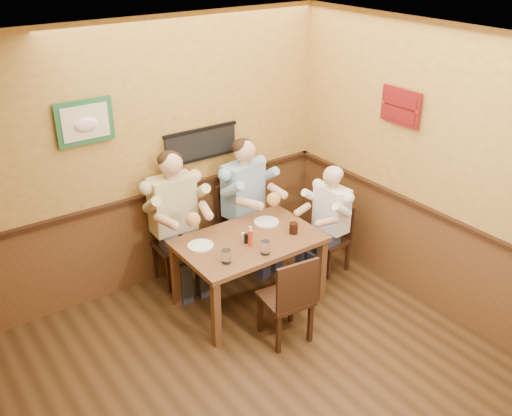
{
  "coord_description": "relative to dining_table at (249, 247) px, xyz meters",
  "views": [
    {
      "loc": [
        -1.83,
        -2.55,
        3.54
      ],
      "look_at": [
        1.01,
        1.45,
        1.1
      ],
      "focal_mm": 40.0,
      "sensor_mm": 36.0,
      "label": 1
    }
  ],
  "objects": [
    {
      "name": "chair_near_side",
      "position": [
        -0.04,
        -0.66,
        -0.2
      ],
      "size": [
        0.47,
        0.47,
        0.92
      ],
      "primitive_type": null,
      "rotation": [
        0.0,
        0.0,
        3.02
      ],
      "color": "#321B0F",
      "rests_on": "ground"
    },
    {
      "name": "hot_sauce_bottle",
      "position": [
        -0.06,
        -0.12,
        0.19
      ],
      "size": [
        0.05,
        0.05,
        0.19
      ],
      "primitive_type": "cylinder",
      "rotation": [
        0.0,
        0.0,
        0.13
      ],
      "color": "red",
      "rests_on": "dining_table"
    },
    {
      "name": "cola_tumbler",
      "position": [
        0.44,
        -0.16,
        0.15
      ],
      "size": [
        0.1,
        0.1,
        0.11
      ],
      "primitive_type": "cylinder",
      "rotation": [
        0.0,
        0.0,
        -0.13
      ],
      "color": "black",
      "rests_on": "dining_table"
    },
    {
      "name": "dining_table",
      "position": [
        0.0,
        0.0,
        0.0
      ],
      "size": [
        1.4,
        0.9,
        0.75
      ],
      "color": "brown",
      "rests_on": "ground"
    },
    {
      "name": "salt_shaker",
      "position": [
        -0.06,
        0.02,
        0.13
      ],
      "size": [
        0.04,
        0.04,
        0.08
      ],
      "primitive_type": "cylinder",
      "rotation": [
        0.0,
        0.0,
        -0.16
      ],
      "color": "white",
      "rests_on": "dining_table"
    },
    {
      "name": "pepper_shaker",
      "position": [
        -0.07,
        -0.05,
        0.14
      ],
      "size": [
        0.05,
        0.05,
        0.1
      ],
      "primitive_type": "cylinder",
      "rotation": [
        0.0,
        0.0,
        0.28
      ],
      "color": "black",
      "rests_on": "dining_table"
    },
    {
      "name": "diner_white_elder",
      "position": [
        1.09,
        -0.0,
        -0.09
      ],
      "size": [
        0.56,
        0.56,
        1.13
      ],
      "primitive_type": null,
      "rotation": [
        0.0,
        0.0,
        -1.5
      ],
      "color": "white",
      "rests_on": "ground"
    },
    {
      "name": "chair_right_end",
      "position": [
        1.09,
        -0.0,
        -0.26
      ],
      "size": [
        0.39,
        0.39,
        0.79
      ],
      "primitive_type": null,
      "rotation": [
        0.0,
        0.0,
        -1.5
      ],
      "color": "#321B0F",
      "rests_on": "ground"
    },
    {
      "name": "plate_far_left",
      "position": [
        -0.47,
        0.15,
        0.1
      ],
      "size": [
        0.29,
        0.29,
        0.02
      ],
      "primitive_type": "cylinder",
      "rotation": [
        0.0,
        0.0,
        -0.14
      ],
      "color": "white",
      "rests_on": "dining_table"
    },
    {
      "name": "chair_back_left",
      "position": [
        -0.42,
        0.8,
        -0.18
      ],
      "size": [
        0.46,
        0.46,
        0.96
      ],
      "primitive_type": null,
      "rotation": [
        0.0,
        0.0,
        -0.03
      ],
      "color": "#321B0F",
      "rests_on": "ground"
    },
    {
      "name": "room",
      "position": [
        -0.82,
        -1.33,
        1.03
      ],
      "size": [
        5.02,
        5.03,
        2.81
      ],
      "color": "black",
      "rests_on": "ground"
    },
    {
      "name": "plate_far_right",
      "position": [
        0.35,
        0.18,
        0.1
      ],
      "size": [
        0.32,
        0.32,
        0.02
      ],
      "primitive_type": "cylinder",
      "rotation": [
        0.0,
        0.0,
        0.23
      ],
      "color": "silver",
      "rests_on": "dining_table"
    },
    {
      "name": "chair_back_right",
      "position": [
        0.42,
        0.71,
        -0.19
      ],
      "size": [
        0.51,
        0.51,
        0.95
      ],
      "primitive_type": null,
      "rotation": [
        0.0,
        0.0,
        0.18
      ],
      "color": "#321B0F",
      "rests_on": "ground"
    },
    {
      "name": "water_glass_left",
      "position": [
        -0.42,
        -0.24,
        0.16
      ],
      "size": [
        0.1,
        0.1,
        0.13
      ],
      "primitive_type": "cylinder",
      "rotation": [
        0.0,
        0.0,
        0.1
      ],
      "color": "silver",
      "rests_on": "dining_table"
    },
    {
      "name": "water_glass_mid",
      "position": [
        -0.03,
        -0.32,
        0.16
      ],
      "size": [
        0.12,
        0.12,
        0.13
      ],
      "primitive_type": "cylinder",
      "rotation": [
        0.0,
        0.0,
        -0.42
      ],
      "color": "white",
      "rests_on": "dining_table"
    },
    {
      "name": "diner_tan_shirt",
      "position": [
        -0.42,
        0.8,
        0.03
      ],
      "size": [
        0.65,
        0.65,
        1.37
      ],
      "primitive_type": null,
      "rotation": [
        0.0,
        0.0,
        -0.03
      ],
      "color": "beige",
      "rests_on": "ground"
    },
    {
      "name": "diner_blue_polo",
      "position": [
        0.42,
        0.71,
        0.02
      ],
      "size": [
        0.73,
        0.73,
        1.35
      ],
      "primitive_type": null,
      "rotation": [
        0.0,
        0.0,
        0.18
      ],
      "color": "#88AECD",
      "rests_on": "ground"
    }
  ]
}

